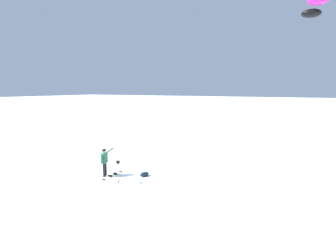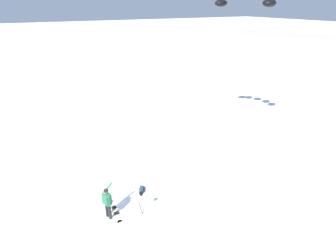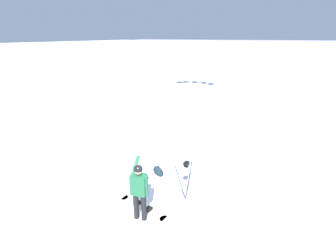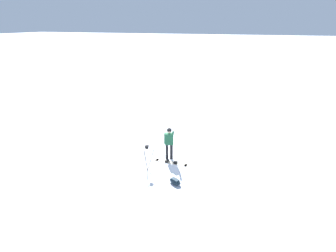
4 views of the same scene
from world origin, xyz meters
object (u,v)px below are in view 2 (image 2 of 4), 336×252
(snowboarder, at_px, (107,200))
(snowboard, at_px, (115,211))
(gear_bag_large, at_px, (142,189))
(camera_tripod, at_px, (141,199))

(snowboarder, relative_size, snowboard, 0.90)
(snowboarder, distance_m, gear_bag_large, 2.44)
(snowboarder, height_order, snowboard, snowboarder)
(snowboard, bearing_deg, camera_tripod, 54.07)
(snowboarder, distance_m, camera_tripod, 1.52)
(snowboard, bearing_deg, gear_bag_large, 114.20)
(gear_bag_large, bearing_deg, camera_tripod, -22.35)
(camera_tripod, bearing_deg, snowboard, -125.93)
(gear_bag_large, distance_m, camera_tripod, 1.83)
(snowboard, distance_m, camera_tripod, 1.59)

